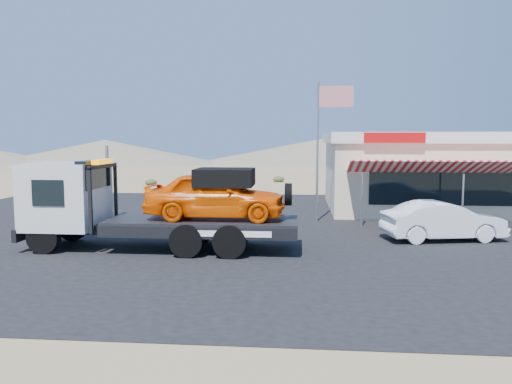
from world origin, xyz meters
TOP-DOWN VIEW (x-y plane):
  - ground at (0.00, 0.00)m, footprint 120.00×120.00m
  - asphalt_lot at (2.00, 3.00)m, footprint 32.00×24.00m
  - tow_truck at (-0.80, -1.50)m, footprint 8.78×2.60m
  - white_sedan at (9.04, 0.74)m, footprint 4.42×2.26m
  - jerky_store at (10.50, 8.97)m, footprint 10.40×9.97m
  - flagpole at (4.93, 4.50)m, footprint 1.55×0.10m
  - distant_hills at (-9.77, 55.14)m, footprint 126.00×48.00m

SIDE VIEW (x-z plane):
  - ground at x=0.00m, z-range 0.00..0.00m
  - asphalt_lot at x=2.00m, z-range 0.00..0.02m
  - white_sedan at x=9.04m, z-range 0.02..1.41m
  - tow_truck at x=-0.80m, z-range 0.11..3.05m
  - distant_hills at x=-9.77m, z-range -0.21..3.99m
  - jerky_store at x=10.50m, z-range 0.04..3.94m
  - flagpole at x=4.93m, z-range 0.76..6.76m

